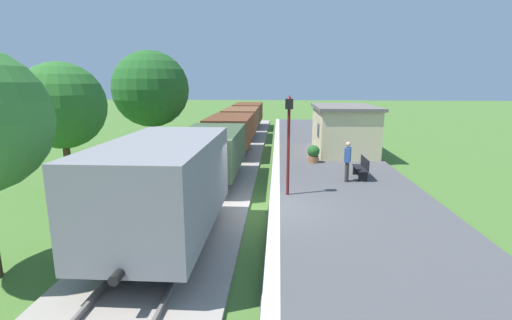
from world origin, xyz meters
TOP-DOWN VIEW (x-y plane):
  - ground_plane at (0.00, 0.00)m, footprint 160.00×160.00m
  - platform_slab at (3.20, 0.00)m, footprint 6.00×60.00m
  - platform_edge_stripe at (0.40, 0.00)m, footprint 0.36×60.00m
  - track_ballast at (-2.40, 0.00)m, footprint 3.80×60.00m
  - rail_near at (-1.68, 0.00)m, footprint 0.07×60.00m
  - rail_far at (-3.12, 0.00)m, footprint 0.07×60.00m
  - freight_train at (-2.40, 9.48)m, footprint 2.50×32.60m
  - station_hut at (4.40, 10.45)m, footprint 3.50×5.80m
  - bench_near_hut at (4.18, 4.11)m, footprint 0.42×1.50m
  - person_waiting at (3.42, 3.48)m, footprint 0.34×0.43m
  - potted_planter at (2.35, 7.22)m, footprint 0.64×0.64m
  - lamp_post_near at (0.87, 1.45)m, footprint 0.28×0.28m
  - tree_trackside_mid at (-8.17, 2.46)m, footprint 3.45×3.45m
  - tree_trackside_far at (-7.35, 10.67)m, footprint 4.63×4.63m

SIDE VIEW (x-z plane):
  - ground_plane at x=0.00m, z-range 0.00..0.00m
  - track_ballast at x=-2.40m, z-range 0.00..0.12m
  - platform_slab at x=3.20m, z-range 0.00..0.25m
  - rail_near at x=-1.68m, z-range 0.12..0.26m
  - rail_far at x=-3.12m, z-range 0.12..0.26m
  - platform_edge_stripe at x=0.40m, z-range 0.25..0.26m
  - bench_near_hut at x=4.18m, z-range 0.27..1.18m
  - potted_planter at x=2.35m, z-range 0.26..1.18m
  - person_waiting at x=3.42m, z-range 0.33..2.04m
  - freight_train at x=-2.40m, z-range 0.10..2.82m
  - station_hut at x=4.40m, z-range 0.26..3.04m
  - lamp_post_near at x=0.87m, z-range 0.95..4.65m
  - tree_trackside_mid at x=-8.17m, z-range 0.86..6.06m
  - tree_trackside_far at x=-7.35m, z-range 0.82..7.11m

